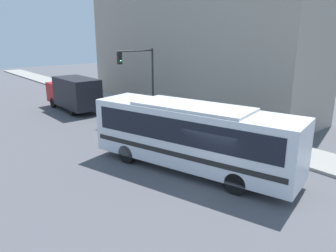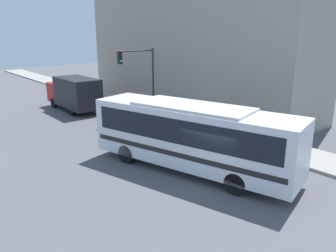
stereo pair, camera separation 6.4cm
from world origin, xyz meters
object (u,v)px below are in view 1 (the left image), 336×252
Objects in this scene: fire_hydrant at (222,130)px; parking_meter at (163,107)px; delivery_truck at (73,93)px; city_bus at (192,133)px; traffic_light_pole at (141,71)px.

parking_meter is (0.00, 6.01, 0.50)m from fire_hydrant.
delivery_truck is at bearing 106.28° from fire_hydrant.
delivery_truck is at bearing 70.83° from city_bus.
fire_hydrant is (5.08, 2.45, -1.35)m from city_bus.
fire_hydrant is 6.03m from parking_meter.
traffic_light_pole reaches higher than parking_meter.
fire_hydrant is 0.15× the size of traffic_light_pole.
city_bus is at bearing -112.33° from traffic_light_pole.
city_bus is at bearing -93.99° from delivery_truck.
city_bus reaches higher than delivery_truck.
delivery_truck is 1.27× the size of traffic_light_pole.
traffic_light_pole is (4.10, 9.99, 1.88)m from city_bus.
fire_hydrant is 8.25m from traffic_light_pole.
fire_hydrant is at bearing -82.64° from traffic_light_pole.
fire_hydrant is at bearing -73.72° from delivery_truck.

